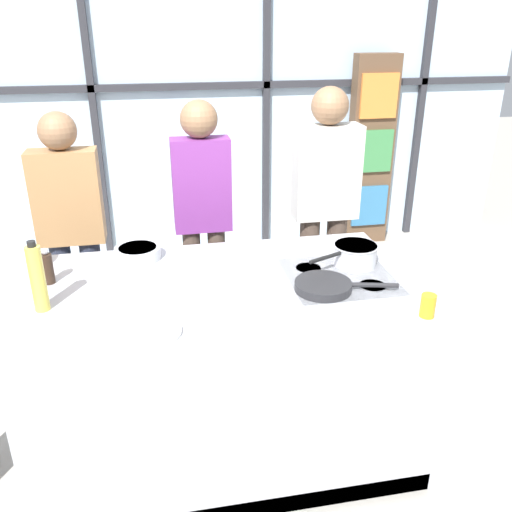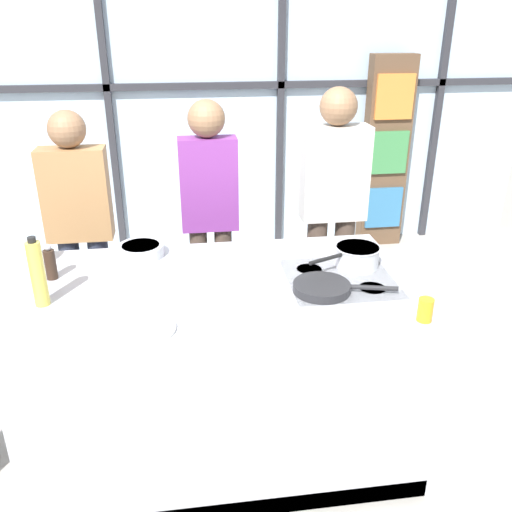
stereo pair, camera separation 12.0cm
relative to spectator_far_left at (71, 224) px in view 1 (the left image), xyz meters
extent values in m
plane|color=#ADA89E|center=(0.83, -1.03, -0.92)|extent=(18.00, 18.00, 0.00)
cube|color=silver|center=(0.83, 1.72, 0.48)|extent=(6.40, 0.04, 2.80)
cube|color=#2D2D33|center=(0.83, 1.67, 0.62)|extent=(6.40, 0.06, 0.06)
cube|color=#2D2D33|center=(0.06, 1.67, 0.48)|extent=(0.06, 0.06, 2.80)
cube|color=#2D2D33|center=(1.59, 1.67, 0.48)|extent=(0.06, 0.06, 2.80)
cube|color=#2D2D33|center=(3.13, 1.67, 0.48)|extent=(0.06, 0.06, 2.80)
cube|color=brown|center=(2.59, 1.54, -0.02)|extent=(0.42, 0.16, 1.81)
cube|color=teal|center=(2.59, 1.44, -0.52)|extent=(0.35, 0.03, 0.40)
cube|color=#3D8447|center=(2.59, 1.44, 0.02)|extent=(0.35, 0.03, 0.40)
cube|color=orange|center=(2.59, 1.44, 0.52)|extent=(0.35, 0.03, 0.40)
cube|color=#A8AAB2|center=(0.83, -1.03, -0.46)|extent=(1.83, 1.09, 0.92)
cube|color=black|center=(1.40, -1.03, 0.00)|extent=(0.52, 0.52, 0.01)
cube|color=black|center=(0.83, -1.56, -0.87)|extent=(1.80, 0.03, 0.10)
cylinder|color=#38383D|center=(1.28, -1.16, 0.00)|extent=(0.13, 0.13, 0.01)
cylinder|color=#38383D|center=(1.53, -1.16, 0.00)|extent=(0.13, 0.13, 0.01)
cylinder|color=#38383D|center=(1.28, -0.91, 0.00)|extent=(0.13, 0.13, 0.01)
cylinder|color=#38383D|center=(1.53, -0.91, 0.00)|extent=(0.13, 0.13, 0.01)
cylinder|color=#232838|center=(0.09, 0.00, -0.52)|extent=(0.13, 0.13, 0.80)
cylinder|color=#232838|center=(-0.09, 0.00, -0.52)|extent=(0.13, 0.13, 0.80)
cube|color=#A37547|center=(0.00, 0.00, 0.17)|extent=(0.41, 0.18, 0.58)
sphere|color=#8C6647|center=(0.00, 0.00, 0.58)|extent=(0.23, 0.23, 0.23)
cylinder|color=#47382D|center=(0.91, 0.00, -0.51)|extent=(0.12, 0.12, 0.83)
cylinder|color=#47382D|center=(0.74, 0.00, -0.51)|extent=(0.12, 0.12, 0.83)
cube|color=#7A3384|center=(0.83, 0.00, 0.20)|extent=(0.37, 0.16, 0.59)
sphere|color=#8C6647|center=(0.83, 0.00, 0.62)|extent=(0.23, 0.23, 0.23)
cylinder|color=#47382D|center=(1.75, 0.00, -0.49)|extent=(0.14, 0.14, 0.86)
cylinder|color=#47382D|center=(1.55, 0.00, -0.49)|extent=(0.14, 0.14, 0.86)
cube|color=beige|center=(1.65, 0.00, 0.24)|extent=(0.43, 0.19, 0.62)
sphere|color=#8C6647|center=(1.65, 0.00, 0.67)|extent=(0.24, 0.24, 0.24)
cylinder|color=#232326|center=(1.28, -1.16, 0.02)|extent=(0.27, 0.27, 0.04)
cylinder|color=#B26B2D|center=(1.28, -1.16, 0.04)|extent=(0.21, 0.21, 0.01)
cylinder|color=#232326|center=(1.51, -1.22, 0.03)|extent=(0.22, 0.07, 0.02)
cylinder|color=silver|center=(1.53, -0.91, 0.06)|extent=(0.22, 0.22, 0.11)
cylinder|color=silver|center=(1.53, -0.91, 0.11)|extent=(0.23, 0.23, 0.01)
cylinder|color=black|center=(1.34, -0.99, 0.09)|extent=(0.19, 0.10, 0.02)
cylinder|color=white|center=(0.47, -1.40, 0.01)|extent=(0.26, 0.26, 0.01)
cylinder|color=silver|center=(0.42, -0.62, 0.03)|extent=(0.24, 0.24, 0.06)
cylinder|color=#4C4C51|center=(0.42, -0.62, 0.06)|extent=(0.20, 0.20, 0.01)
cylinder|color=#E0CC4C|center=(0.01, -1.11, 0.15)|extent=(0.06, 0.06, 0.30)
cylinder|color=black|center=(0.01, -1.11, 0.32)|extent=(0.04, 0.04, 0.02)
cylinder|color=#332319|center=(0.00, -0.84, 0.08)|extent=(0.05, 0.05, 0.15)
sphere|color=#B2B2B7|center=(0.00, -0.84, 0.17)|extent=(0.03, 0.03, 0.03)
cylinder|color=orange|center=(1.64, -1.48, 0.05)|extent=(0.07, 0.07, 0.10)
camera|label=1|loc=(0.54, -3.33, 1.18)|focal=38.00mm
camera|label=2|loc=(0.66, -3.35, 1.18)|focal=38.00mm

